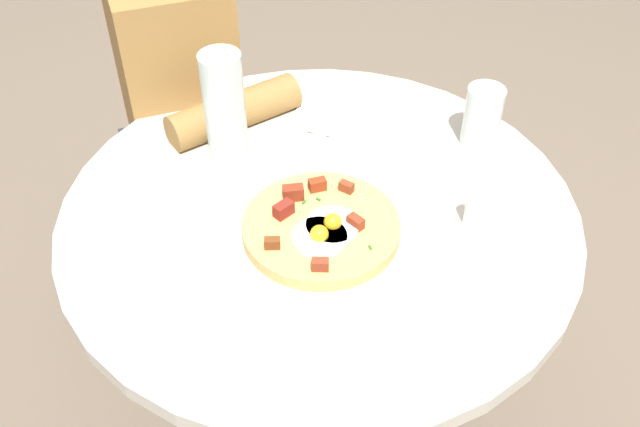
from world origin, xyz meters
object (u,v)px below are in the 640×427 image
at_px(water_bottle, 225,109).
at_px(water_glass, 482,117).
at_px(person_seated, 184,137).
at_px(bread_plate, 132,178).
at_px(breakfast_pizza, 321,227).
at_px(dining_table, 319,274).
at_px(fork, 326,105).
at_px(salt_shaker, 473,210).
at_px(pizza_plate, 321,235).
at_px(knife, 344,109).

bearing_deg(water_bottle, water_glass, -104.19).
xyz_separation_m(person_seated, bread_plate, (-0.37, 0.14, 0.20)).
bearing_deg(breakfast_pizza, dining_table, -17.29).
height_order(dining_table, water_bottle, water_bottle).
height_order(fork, salt_shaker, salt_shaker).
height_order(bread_plate, fork, bread_plate).
bearing_deg(salt_shaker, fork, 15.89).
bearing_deg(person_seated, pizza_plate, -169.02).
bearing_deg(water_glass, pizza_plate, 111.14).
bearing_deg(fork, breakfast_pizza, 18.15).
bearing_deg(person_seated, water_bottle, -174.70).
xyz_separation_m(dining_table, water_glass, (0.07, -0.34, 0.22)).
xyz_separation_m(person_seated, water_bottle, (-0.36, -0.03, 0.31)).
relative_size(dining_table, knife, 4.82).
xyz_separation_m(breakfast_pizza, water_glass, (0.14, -0.36, 0.03)).
relative_size(person_seated, breakfast_pizza, 4.52).
bearing_deg(dining_table, person_seated, 14.48).
relative_size(knife, salt_shaker, 3.04).
bearing_deg(person_seated, water_glass, -134.69).
bearing_deg(pizza_plate, water_glass, -68.86).
relative_size(breakfast_pizza, water_bottle, 1.19).
xyz_separation_m(pizza_plate, water_glass, (0.14, -0.36, 0.05)).
height_order(breakfast_pizza, salt_shaker, salt_shaker).
bearing_deg(salt_shaker, bread_plate, 59.54).
distance_m(bread_plate, water_glass, 0.63).
bearing_deg(person_seated, bread_plate, 158.54).
relative_size(pizza_plate, water_bottle, 1.47).
bearing_deg(water_glass, knife, 48.60).
distance_m(pizza_plate, salt_shaker, 0.25).
bearing_deg(fork, pizza_plate, 18.17).
distance_m(knife, water_glass, 0.27).
bearing_deg(water_bottle, fork, -68.41).
xyz_separation_m(pizza_plate, bread_plate, (0.25, 0.26, -0.00)).
relative_size(breakfast_pizza, bread_plate, 1.61).
bearing_deg(water_glass, dining_table, 101.61).
relative_size(pizza_plate, breakfast_pizza, 1.23).
distance_m(pizza_plate, fork, 0.36).
distance_m(water_glass, salt_shaker, 0.22).
xyz_separation_m(pizza_plate, breakfast_pizza, (-0.00, 0.00, 0.02)).
height_order(bread_plate, water_bottle, water_bottle).
bearing_deg(pizza_plate, salt_shaker, -101.69).
bearing_deg(breakfast_pizza, salt_shaker, -101.45).
distance_m(person_seated, water_glass, 0.72).
height_order(fork, water_glass, water_glass).
relative_size(person_seated, pizza_plate, 3.68).
relative_size(bread_plate, water_bottle, 0.74).
bearing_deg(water_glass, bread_plate, 80.16).
relative_size(pizza_plate, knife, 1.71).
bearing_deg(person_seated, salt_shaker, -151.37).
distance_m(dining_table, breakfast_pizza, 0.21).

